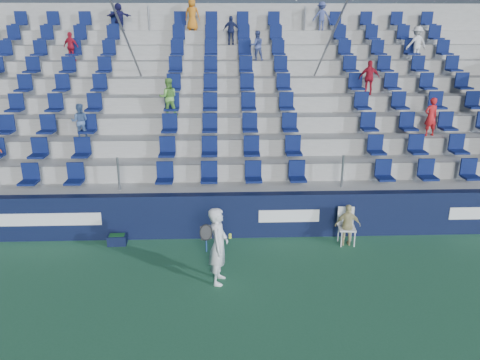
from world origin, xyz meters
The scene contains 7 objects.
ground centered at (0.00, 0.00, 0.00)m, with size 70.00×70.00×0.00m, color #2B6543.
sponsor_wall centered at (0.00, 3.15, 0.60)m, with size 24.00×0.32×1.20m.
grandstand centered at (0.00, 8.24, 2.14)m, with size 24.00×8.17×6.63m.
tennis_player centered at (-0.34, 0.79, 0.88)m, with size 0.69×0.69×1.75m.
line_judge_chair centered at (2.94, 2.65, 0.55)m, with size 0.46×0.47×0.96m.
line_judge centered at (2.94, 2.50, 0.55)m, with size 0.65×0.27×1.10m, color #C3B77D.
ball_bin centered at (-2.98, 2.75, 0.15)m, with size 0.49×0.33×0.27m.
Camera 1 is at (-0.22, -8.33, 5.40)m, focal length 35.00 mm.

